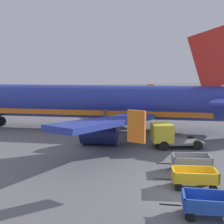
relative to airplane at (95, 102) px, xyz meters
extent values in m
plane|color=slate|center=(-0.59, -18.19, -3.05)|extent=(220.00, 220.00, 0.00)
cube|color=#518442|center=(-0.59, 28.54, -3.02)|extent=(220.00, 28.00, 0.06)
cylinder|color=#28389E|center=(-0.89, 0.51, 0.10)|extent=(27.86, 18.15, 3.70)
cube|color=orange|center=(-0.89, 0.51, -0.92)|extent=(25.16, 16.49, 0.56)
cube|color=#28389E|center=(-1.47, -8.78, -0.57)|extent=(11.83, 10.07, 1.35)
cube|color=orange|center=(-2.43, -15.73, 0.38)|extent=(0.84, 0.99, 1.90)
cylinder|color=navy|center=(-1.76, -6.82, -1.92)|extent=(3.82, 3.41, 2.10)
cube|color=#28389E|center=(6.84, 5.70, -0.57)|extent=(4.35, 13.23, 1.35)
cube|color=orange|center=(12.36, 10.03, 0.38)|extent=(1.12, 0.35, 1.90)
cylinder|color=navy|center=(5.00, 4.96, -1.92)|extent=(3.82, 3.41, 2.10)
cube|color=red|center=(11.07, -6.36, 4.85)|extent=(5.36, 3.29, 6.88)
cube|color=#28389E|center=(9.65, -9.23, 0.70)|extent=(5.06, 4.82, 0.24)
cube|color=#28389E|center=(12.84, -3.68, 0.70)|extent=(2.83, 5.46, 0.24)
cylinder|color=#4C4C51|center=(-10.00, 5.74, -1.48)|extent=(0.20, 0.20, 2.04)
cylinder|color=black|center=(-10.00, 5.74, -2.50)|extent=(1.18, 0.94, 1.10)
cylinder|color=#4C4C51|center=(0.18, -2.64, -1.48)|extent=(0.20, 0.20, 2.04)
cylinder|color=black|center=(0.18, -2.64, -2.50)|extent=(1.18, 0.94, 1.10)
cylinder|color=#4C4C51|center=(2.37, 1.18, -1.48)|extent=(0.20, 0.20, 2.04)
cylinder|color=black|center=(2.37, 1.18, -2.50)|extent=(1.18, 0.94, 1.10)
cube|color=#234CB2|center=(-0.98, -20.56, -2.57)|extent=(2.86, 2.47, 0.08)
cube|color=#234CB2|center=(-1.31, -21.12, -2.26)|extent=(2.21, 1.35, 0.55)
cube|color=#234CB2|center=(-0.65, -20.00, -2.26)|extent=(2.21, 1.35, 0.55)
cube|color=#234CB2|center=(-2.02, -19.96, -2.26)|extent=(0.79, 1.26, 0.55)
cylinder|color=#2D2D33|center=(-2.53, -19.66, -2.61)|extent=(0.90, 0.57, 0.08)
cylinder|color=black|center=(-2.07, -20.57, -2.83)|extent=(0.46, 0.36, 0.44)
cylinder|color=black|center=(-1.51, -19.61, -2.83)|extent=(0.46, 0.36, 0.44)
cube|color=gold|center=(0.40, -17.52, -2.57)|extent=(2.86, 2.35, 0.08)
cube|color=gold|center=(0.11, -18.11, -2.26)|extent=(2.29, 1.19, 0.55)
cube|color=gold|center=(0.68, -16.94, -2.26)|extent=(2.29, 1.19, 0.55)
cube|color=gold|center=(-0.68, -17.00, -2.26)|extent=(0.70, 1.30, 0.55)
cube|color=gold|center=(1.48, -18.05, -2.26)|extent=(0.70, 1.30, 0.55)
cylinder|color=#2D2D33|center=(-1.22, -16.73, -2.61)|extent=(0.93, 0.51, 0.08)
cylinder|color=black|center=(-0.69, -17.61, -2.83)|extent=(0.47, 0.34, 0.44)
cylinder|color=black|center=(-0.20, -16.61, -2.83)|extent=(0.47, 0.34, 0.44)
cylinder|color=black|center=(1.00, -18.44, -2.83)|extent=(0.47, 0.34, 0.44)
cylinder|color=black|center=(1.49, -17.43, -2.83)|extent=(0.47, 0.34, 0.44)
cube|color=gray|center=(1.92, -15.18, -2.57)|extent=(2.86, 2.35, 0.08)
cube|color=gray|center=(1.64, -15.76, -2.26)|extent=(2.29, 1.18, 0.55)
cube|color=gray|center=(2.20, -14.59, -2.26)|extent=(2.29, 1.18, 0.55)
cube|color=gray|center=(0.84, -14.65, -2.26)|extent=(0.70, 1.30, 0.55)
cube|color=gray|center=(3.00, -15.70, -2.26)|extent=(0.70, 1.30, 0.55)
cylinder|color=#2D2D33|center=(0.30, -14.39, -2.61)|extent=(0.93, 0.51, 0.08)
cylinder|color=black|center=(0.83, -15.27, -2.83)|extent=(0.47, 0.34, 0.44)
cylinder|color=black|center=(1.32, -14.26, -2.83)|extent=(0.47, 0.34, 0.44)
cylinder|color=black|center=(2.52, -16.09, -2.83)|extent=(0.47, 0.34, 0.44)
cylinder|color=black|center=(3.01, -15.08, -2.83)|extent=(0.47, 0.34, 0.44)
cube|color=slate|center=(4.88, -10.08, -2.55)|extent=(3.53, 2.74, 0.20)
cube|color=yellow|center=(3.00, -9.49, -1.70)|extent=(2.19, 2.32, 1.50)
cube|color=#19232D|center=(2.24, -9.25, -1.55)|extent=(0.56, 1.56, 0.67)
cylinder|color=black|center=(2.73, -10.30, -2.65)|extent=(0.85, 0.53, 0.80)
cylinder|color=black|center=(3.25, -8.67, -2.65)|extent=(0.85, 0.53, 0.80)
cylinder|color=black|center=(5.48, -11.16, -2.65)|extent=(0.85, 0.53, 0.80)
cylinder|color=black|center=(5.99, -9.53, -2.65)|extent=(0.85, 0.53, 0.80)
camera|label=1|loc=(-9.55, -30.47, 3.66)|focal=45.95mm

